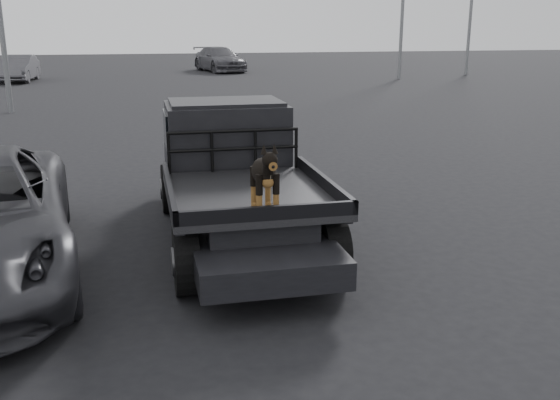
{
  "coord_description": "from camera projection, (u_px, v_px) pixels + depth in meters",
  "views": [
    {
      "loc": [
        -1.52,
        -6.22,
        2.86
      ],
      "look_at": [
        -0.21,
        -0.4,
        1.18
      ],
      "focal_mm": 40.0,
      "sensor_mm": 36.0,
      "label": 1
    }
  ],
  "objects": [
    {
      "name": "ground",
      "position": [
        291.0,
        291.0,
        6.94
      ],
      "size": [
        120.0,
        120.0,
        0.0
      ],
      "primitive_type": "plane",
      "color": "black",
      "rests_on": "ground"
    },
    {
      "name": "flatbed_ute",
      "position": [
        237.0,
        206.0,
        8.54
      ],
      "size": [
        2.0,
        5.4,
        0.92
      ],
      "primitive_type": null,
      "color": "black",
      "rests_on": "ground"
    },
    {
      "name": "ute_cab",
      "position": [
        226.0,
        130.0,
        9.19
      ],
      "size": [
        1.72,
        1.3,
        0.88
      ],
      "primitive_type": null,
      "color": "black",
      "rests_on": "flatbed_ute"
    },
    {
      "name": "headache_rack",
      "position": [
        234.0,
        151.0,
        8.53
      ],
      "size": [
        1.8,
        0.08,
        0.55
      ],
      "primitive_type": null,
      "color": "black",
      "rests_on": "flatbed_ute"
    },
    {
      "name": "dog",
      "position": [
        264.0,
        177.0,
        6.66
      ],
      "size": [
        0.32,
        0.6,
        0.74
      ],
      "primitive_type": null,
      "color": "black",
      "rests_on": "flatbed_ute"
    },
    {
      "name": "distant_car_a",
      "position": [
        18.0,
        68.0,
        32.29
      ],
      "size": [
        1.58,
        4.14,
        1.35
      ],
      "primitive_type": "imported",
      "rotation": [
        0.0,
        0.0,
        -0.04
      ],
      "color": "#505055",
      "rests_on": "ground"
    },
    {
      "name": "distant_car_b",
      "position": [
        220.0,
        59.0,
        39.24
      ],
      "size": [
        3.2,
        5.51,
        1.5
      ],
      "primitive_type": "imported",
      "rotation": [
        0.0,
        0.0,
        0.22
      ],
      "color": "#4C4B51",
      "rests_on": "ground"
    }
  ]
}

